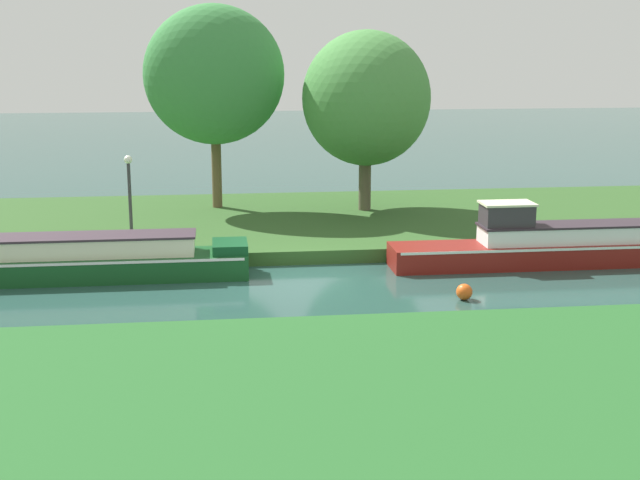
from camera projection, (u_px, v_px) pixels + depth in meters
name	position (u px, v px, depth m)	size (l,w,h in m)	color
ground_plane	(309.00, 284.00, 22.89)	(120.00, 120.00, 0.00)	#264943
riverbank_far	(287.00, 223.00, 29.62)	(72.00, 10.00, 0.40)	#2D5322
riverbank_near	(369.00, 420.00, 14.13)	(72.00, 10.00, 0.40)	#245B26
forest_barge	(42.00, 259.00, 23.10)	(10.82, 1.54, 1.87)	#164D21
maroon_narrowboat	(585.00, 244.00, 24.86)	(10.80, 1.44, 1.83)	maroon
willow_tree_left	(214.00, 75.00, 29.99)	(4.85, 3.28, 7.10)	brown
willow_tree_centre	(366.00, 99.00, 30.02)	(4.41, 4.78, 6.23)	brown
lamp_post	(129.00, 187.00, 25.55)	(0.24, 0.24, 2.58)	#333338
mooring_post_near	(177.00, 242.00, 24.66)	(0.13, 0.13, 0.56)	brown
channel_buoy	(464.00, 292.00, 21.43)	(0.40, 0.40, 0.40)	#E55919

